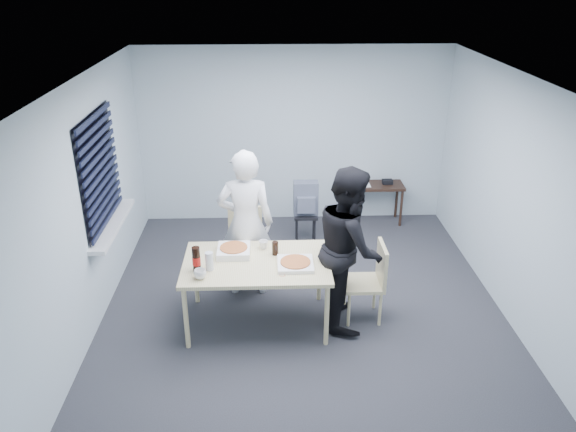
{
  "coord_description": "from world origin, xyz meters",
  "views": [
    {
      "loc": [
        -0.37,
        -5.47,
        3.61
      ],
      "look_at": [
        -0.17,
        0.1,
        1.1
      ],
      "focal_mm": 35.0,
      "sensor_mm": 36.0,
      "label": 1
    }
  ],
  "objects_px": {
    "dining_table": "(256,267)",
    "mug_a": "(200,274)",
    "person_black": "(349,247)",
    "backpack": "(306,199)",
    "person_white": "(246,224)",
    "soda_bottle": "(196,260)",
    "mug_b": "(264,245)",
    "chair_far": "(245,238)",
    "stool": "(305,221)",
    "side_table": "(372,189)",
    "chair_right": "(371,277)"
  },
  "relations": [
    {
      "from": "backpack",
      "to": "mug_b",
      "type": "xyz_separation_m",
      "value": [
        -0.57,
        -1.58,
        0.12
      ]
    },
    {
      "from": "mug_b",
      "to": "soda_bottle",
      "type": "xyz_separation_m",
      "value": [
        -0.68,
        -0.47,
        0.08
      ]
    },
    {
      "from": "side_table",
      "to": "person_white",
      "type": "bearing_deg",
      "value": -133.62
    },
    {
      "from": "person_black",
      "to": "dining_table",
      "type": "bearing_deg",
      "value": 92.38
    },
    {
      "from": "chair_far",
      "to": "stool",
      "type": "bearing_deg",
      "value": 46.4
    },
    {
      "from": "person_white",
      "to": "mug_b",
      "type": "distance_m",
      "value": 0.42
    },
    {
      "from": "person_black",
      "to": "mug_a",
      "type": "height_order",
      "value": "person_black"
    },
    {
      "from": "stool",
      "to": "side_table",
      "type": "bearing_deg",
      "value": 32.96
    },
    {
      "from": "chair_far",
      "to": "backpack",
      "type": "bearing_deg",
      "value": 45.91
    },
    {
      "from": "stool",
      "to": "chair_far",
      "type": "bearing_deg",
      "value": -133.6
    },
    {
      "from": "chair_far",
      "to": "soda_bottle",
      "type": "relative_size",
      "value": 3.31
    },
    {
      "from": "chair_right",
      "to": "mug_a",
      "type": "xyz_separation_m",
      "value": [
        -1.79,
        -0.37,
        0.29
      ]
    },
    {
      "from": "chair_far",
      "to": "backpack",
      "type": "xyz_separation_m",
      "value": [
        0.8,
        0.83,
        0.17
      ]
    },
    {
      "from": "mug_b",
      "to": "soda_bottle",
      "type": "height_order",
      "value": "soda_bottle"
    },
    {
      "from": "person_black",
      "to": "mug_a",
      "type": "distance_m",
      "value": 1.58
    },
    {
      "from": "chair_far",
      "to": "dining_table",
      "type": "bearing_deg",
      "value": -81.43
    },
    {
      "from": "chair_far",
      "to": "person_black",
      "type": "bearing_deg",
      "value": -41.57
    },
    {
      "from": "dining_table",
      "to": "person_white",
      "type": "relative_size",
      "value": 0.87
    },
    {
      "from": "dining_table",
      "to": "stool",
      "type": "bearing_deg",
      "value": 71.19
    },
    {
      "from": "dining_table",
      "to": "mug_a",
      "type": "distance_m",
      "value": 0.65
    },
    {
      "from": "person_black",
      "to": "backpack",
      "type": "relative_size",
      "value": 3.77
    },
    {
      "from": "chair_right",
      "to": "person_white",
      "type": "height_order",
      "value": "person_white"
    },
    {
      "from": "side_table",
      "to": "mug_a",
      "type": "distance_m",
      "value": 3.67
    },
    {
      "from": "person_black",
      "to": "soda_bottle",
      "type": "distance_m",
      "value": 1.59
    },
    {
      "from": "backpack",
      "to": "soda_bottle",
      "type": "xyz_separation_m",
      "value": [
        -1.24,
        -2.05,
        0.2
      ]
    },
    {
      "from": "person_white",
      "to": "chair_far",
      "type": "bearing_deg",
      "value": -85.64
    },
    {
      "from": "soda_bottle",
      "to": "person_white",
      "type": "bearing_deg",
      "value": 60.49
    },
    {
      "from": "chair_right",
      "to": "mug_b",
      "type": "height_order",
      "value": "chair_right"
    },
    {
      "from": "person_white",
      "to": "soda_bottle",
      "type": "xyz_separation_m",
      "value": [
        -0.47,
        -0.83,
        -0.01
      ]
    },
    {
      "from": "side_table",
      "to": "backpack",
      "type": "distance_m",
      "value": 1.26
    },
    {
      "from": "stool",
      "to": "mug_b",
      "type": "distance_m",
      "value": 1.75
    },
    {
      "from": "mug_a",
      "to": "soda_bottle",
      "type": "bearing_deg",
      "value": 107.78
    },
    {
      "from": "side_table",
      "to": "stool",
      "type": "distance_m",
      "value": 1.26
    },
    {
      "from": "stool",
      "to": "dining_table",
      "type": "bearing_deg",
      "value": -108.81
    },
    {
      "from": "side_table",
      "to": "mug_b",
      "type": "xyz_separation_m",
      "value": [
        -1.62,
        -2.27,
        0.27
      ]
    },
    {
      "from": "dining_table",
      "to": "backpack",
      "type": "height_order",
      "value": "backpack"
    },
    {
      "from": "person_black",
      "to": "side_table",
      "type": "distance_m",
      "value": 2.65
    },
    {
      "from": "dining_table",
      "to": "person_white",
      "type": "xyz_separation_m",
      "value": [
        -0.13,
        0.66,
        0.19
      ]
    },
    {
      "from": "person_black",
      "to": "side_table",
      "type": "bearing_deg",
      "value": -15.7
    },
    {
      "from": "soda_bottle",
      "to": "stool",
      "type": "bearing_deg",
      "value": 58.9
    },
    {
      "from": "stool",
      "to": "person_white",
      "type": "bearing_deg",
      "value": -122.15
    },
    {
      "from": "stool",
      "to": "soda_bottle",
      "type": "xyz_separation_m",
      "value": [
        -1.24,
        -2.06,
        0.54
      ]
    },
    {
      "from": "dining_table",
      "to": "stool",
      "type": "xyz_separation_m",
      "value": [
        0.64,
        1.89,
        -0.35
      ]
    },
    {
      "from": "dining_table",
      "to": "chair_far",
      "type": "bearing_deg",
      "value": 98.57
    },
    {
      "from": "mug_a",
      "to": "mug_b",
      "type": "xyz_separation_m",
      "value": [
        0.63,
        0.62,
        -0.0
      ]
    },
    {
      "from": "person_black",
      "to": "backpack",
      "type": "distance_m",
      "value": 1.88
    },
    {
      "from": "side_table",
      "to": "backpack",
      "type": "xyz_separation_m",
      "value": [
        -1.05,
        -0.69,
        0.15
      ]
    },
    {
      "from": "backpack",
      "to": "mug_b",
      "type": "height_order",
      "value": "backpack"
    },
    {
      "from": "chair_far",
      "to": "stool",
      "type": "xyz_separation_m",
      "value": [
        0.8,
        0.84,
        -0.17
      ]
    },
    {
      "from": "chair_far",
      "to": "side_table",
      "type": "bearing_deg",
      "value": 39.45
    }
  ]
}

